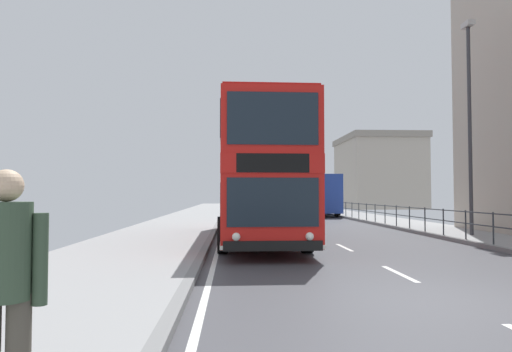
# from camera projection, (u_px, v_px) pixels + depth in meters

# --- Properties ---
(ground) EXTENTS (15.80, 140.00, 0.20)m
(ground) POSITION_uv_depth(u_px,v_px,m) (414.00, 301.00, 7.11)
(ground) COLOR #414146
(double_decker_bus_main) EXTENTS (2.81, 10.90, 4.40)m
(double_decker_bus_main) POSITION_uv_depth(u_px,v_px,m) (257.00, 176.00, 16.36)
(double_decker_bus_main) COLOR red
(double_decker_bus_main) RESTS_ON ground
(background_bus_far_lane) EXTENTS (2.73, 9.99, 3.10)m
(background_bus_far_lane) POSITION_uv_depth(u_px,v_px,m) (313.00, 194.00, 37.19)
(background_bus_far_lane) COLOR navy
(background_bus_far_lane) RESTS_ON ground
(pedestrian_railing_far_kerb) EXTENTS (0.05, 30.23, 0.98)m
(pedestrian_railing_far_kerb) POSITION_uv_depth(u_px,v_px,m) (396.00, 212.00, 22.51)
(pedestrian_railing_far_kerb) COLOR #2D3338
(pedestrian_railing_far_kerb) RESTS_ON ground
(pedestrian_companion) EXTENTS (0.55, 0.40, 1.70)m
(pedestrian_companion) POSITION_uv_depth(u_px,v_px,m) (4.00, 280.00, 3.09)
(pedestrian_companion) COLOR #4C473D
(pedestrian_companion) RESTS_ON ground
(street_lamp_far_side) EXTENTS (0.28, 0.60, 8.15)m
(street_lamp_far_side) POSITION_uv_depth(u_px,v_px,m) (469.00, 111.00, 17.64)
(street_lamp_far_side) COLOR #38383D
(street_lamp_far_side) RESTS_ON ground
(bare_tree_far_00) EXTENTS (1.68, 1.93, 5.72)m
(bare_tree_far_00) POSITION_uv_depth(u_px,v_px,m) (321.00, 181.00, 46.29)
(bare_tree_far_00) COLOR #423328
(bare_tree_far_00) RESTS_ON ground
(background_building_01) EXTENTS (8.54, 11.50, 8.65)m
(background_building_01) POSITION_uv_depth(u_px,v_px,m) (378.00, 172.00, 55.83)
(background_building_01) COLOR #B2A899
(background_building_01) RESTS_ON ground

